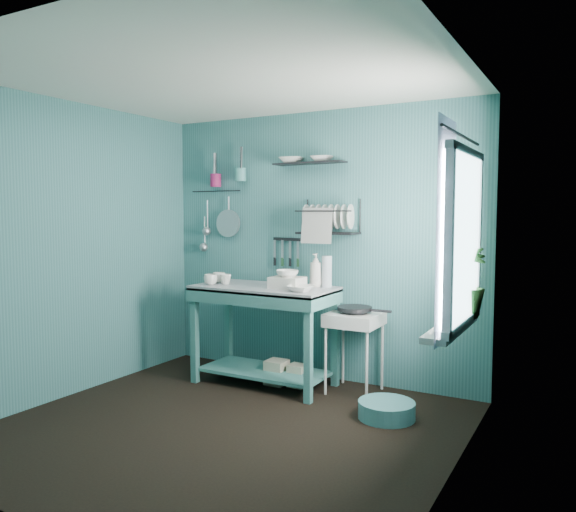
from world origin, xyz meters
The scene contains 36 objects.
floor centered at (0.00, 0.00, 0.00)m, with size 3.20×3.20×0.00m, color black.
ceiling centered at (0.00, 0.00, 2.50)m, with size 3.20×3.20×0.00m, color silver.
wall_back centered at (0.00, 1.50, 1.25)m, with size 3.20×3.20×0.00m, color #356C6D.
wall_front centered at (0.00, -1.50, 1.25)m, with size 3.20×3.20×0.00m, color #356C6D.
wall_left centered at (-1.60, 0.00, 1.25)m, with size 3.00×3.00×0.00m, color #356C6D.
wall_right centered at (1.60, 0.00, 1.25)m, with size 3.00×3.00×0.00m, color #356C6D.
work_counter centered at (-0.30, 1.04, 0.45)m, with size 1.27×0.64×0.90m, color #377570.
mug_left centered at (-0.78, 0.88, 0.95)m, with size 0.12×0.12×0.10m, color silver.
mug_mid centered at (-0.68, 0.98, 0.95)m, with size 0.10×0.10×0.09m, color silver.
mug_right centered at (-0.80, 1.04, 0.95)m, with size 0.12×0.12×0.10m, color silver.
wash_tub centered at (-0.05, 1.02, 0.95)m, with size 0.28×0.22×0.10m, color beige.
tub_bowl centered at (-0.05, 1.02, 1.03)m, with size 0.20×0.20×0.06m, color silver.
soap_bottle centered at (0.12, 1.24, 1.05)m, with size 0.12×0.12×0.30m, color beige.
water_bottle centered at (0.22, 1.26, 1.04)m, with size 0.09×0.09×0.28m, color silver.
counter_bowl centered at (0.15, 0.89, 0.93)m, with size 0.22×0.22×0.05m, color silver.
hotplate_stand centered at (0.50, 1.23, 0.35)m, with size 0.44×0.44×0.70m, color silver.
frying_pan centered at (0.50, 1.23, 0.74)m, with size 0.30×0.30×0.04m, color black.
knife_strip centered at (-0.31, 1.47, 1.31)m, with size 0.32×0.02×0.03m, color black.
dish_rack centered at (0.18, 1.37, 1.53)m, with size 0.55×0.24×0.32m, color black.
upper_shelf centered at (-0.03, 1.40, 2.02)m, with size 0.70×0.18×0.01m, color black.
shelf_bowl_left centered at (-0.22, 1.40, 2.08)m, with size 0.22×0.22×0.05m, color silver.
shelf_bowl_right centered at (0.10, 1.40, 2.09)m, with size 0.21×0.21×0.05m, color silver.
utensil_cup_magenta centered at (-1.11, 1.42, 1.89)m, with size 0.11×0.11×0.13m, color #961B51.
utensil_cup_teal centered at (-0.81, 1.42, 1.94)m, with size 0.11×0.11×0.13m, color teal.
colander centered at (-0.98, 1.45, 1.45)m, with size 0.28×0.28×0.03m, color #A8ABB0.
ladle_outer centered at (-1.25, 1.46, 1.54)m, with size 0.01×0.01×0.30m, color #A8ABB0.
ladle_inner centered at (-1.29, 1.46, 1.37)m, with size 0.01×0.01×0.30m, color #A8ABB0.
hook_rail centered at (-1.15, 1.47, 1.78)m, with size 0.01×0.01×0.60m, color black.
window_glass centered at (1.59, 0.45, 1.40)m, with size 1.10×1.10×0.00m, color white.
windowsill centered at (1.50, 0.45, 0.81)m, with size 0.16×0.95×0.04m, color silver.
curtain centered at (1.52, 0.15, 1.45)m, with size 1.35×1.35×0.00m, color white.
curtain_rod centered at (1.54, 0.45, 2.05)m, with size 0.02×0.02×1.05m, color black.
potted_plant centered at (1.51, 0.75, 1.09)m, with size 0.29×0.29×0.52m, color #2E6729.
storage_tin_large centered at (-0.20, 1.09, 0.11)m, with size 0.18×0.18×0.22m, color gray.
storage_tin_small centered at (0.00, 1.12, 0.10)m, with size 0.15×0.15×0.20m, color gray.
floor_basin centered at (0.96, 0.76, 0.07)m, with size 0.43×0.43×0.13m, color teal.
Camera 1 is at (2.33, -3.24, 1.57)m, focal length 35.00 mm.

